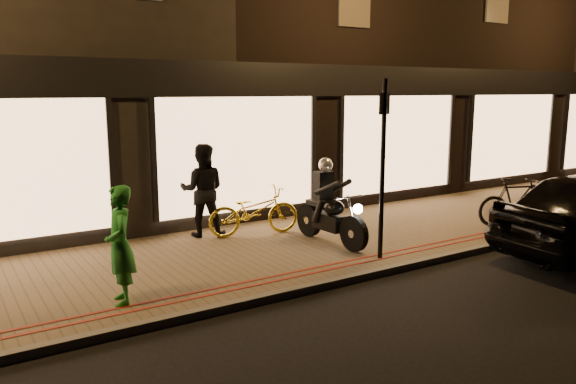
# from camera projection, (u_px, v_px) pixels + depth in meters

# --- Properties ---
(ground) EXTENTS (90.00, 90.00, 0.00)m
(ground) POSITION_uv_depth(u_px,v_px,m) (359.00, 282.00, 8.70)
(ground) COLOR black
(ground) RESTS_ON ground
(sidewalk) EXTENTS (50.00, 4.00, 0.12)m
(sidewalk) POSITION_uv_depth(u_px,v_px,m) (290.00, 248.00, 10.34)
(sidewalk) COLOR brown
(sidewalk) RESTS_ON ground
(kerb_stone) EXTENTS (50.00, 0.14, 0.12)m
(kerb_stone) POSITION_uv_depth(u_px,v_px,m) (357.00, 277.00, 8.73)
(kerb_stone) COLOR #59544C
(kerb_stone) RESTS_ON ground
(red_kerb_lines) EXTENTS (50.00, 0.26, 0.01)m
(red_kerb_lines) POSITION_uv_depth(u_px,v_px,m) (338.00, 265.00, 9.13)
(red_kerb_lines) COLOR maroon
(red_kerb_lines) RESTS_ON sidewalk
(building_row) EXTENTS (48.00, 10.11, 8.50)m
(building_row) POSITION_uv_depth(u_px,v_px,m) (152.00, 42.00, 15.39)
(building_row) COLOR black
(building_row) RESTS_ON ground
(motorcycle) EXTENTS (0.60, 1.94, 1.59)m
(motorcycle) POSITION_uv_depth(u_px,v_px,m) (329.00, 211.00, 10.39)
(motorcycle) COLOR black
(motorcycle) RESTS_ON sidewalk
(sign_post) EXTENTS (0.33, 0.16, 3.00)m
(sign_post) POSITION_uv_depth(u_px,v_px,m) (383.00, 160.00, 9.25)
(sign_post) COLOR black
(sign_post) RESTS_ON sidewalk
(bicycle_gold) EXTENTS (1.91, 0.98, 0.96)m
(bicycle_gold) POSITION_uv_depth(u_px,v_px,m) (254.00, 211.00, 10.98)
(bicycle_gold) COLOR gold
(bicycle_gold) RESTS_ON sidewalk
(bicycle_dark) EXTENTS (1.76, 1.08, 1.02)m
(bicycle_dark) POSITION_uv_depth(u_px,v_px,m) (516.00, 202.00, 11.75)
(bicycle_dark) COLOR black
(bicycle_dark) RESTS_ON sidewalk
(person_green) EXTENTS (0.47, 0.63, 1.60)m
(person_green) POSITION_uv_depth(u_px,v_px,m) (120.00, 245.00, 7.40)
(person_green) COLOR #1F7424
(person_green) RESTS_ON sidewalk
(person_dark) EXTENTS (1.09, 1.01, 1.81)m
(person_dark) POSITION_uv_depth(u_px,v_px,m) (203.00, 190.00, 10.86)
(person_dark) COLOR black
(person_dark) RESTS_ON sidewalk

